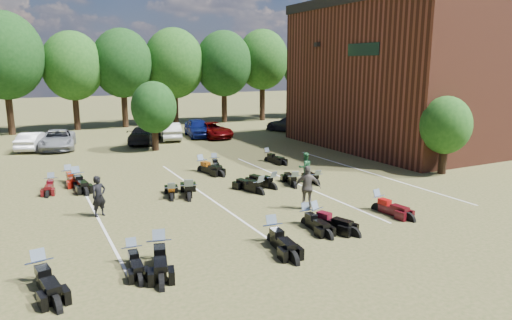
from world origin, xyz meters
TOP-DOWN VIEW (x-y plane):
  - ground at (0.00, 0.00)m, footprint 160.00×160.00m
  - car_1 at (-9.78, 19.73)m, footprint 2.69×4.22m
  - car_2 at (-8.19, 19.30)m, footprint 2.96×5.26m
  - car_3 at (-1.97, 18.78)m, footprint 3.76×5.17m
  - car_4 at (2.93, 20.19)m, footprint 2.46×4.76m
  - car_5 at (0.41, 19.81)m, footprint 2.34×4.49m
  - car_6 at (3.86, 19.15)m, footprint 2.51×4.79m
  - car_7 at (11.50, 19.08)m, footprint 3.59×5.33m
  - person_black at (-7.88, 2.06)m, footprint 0.72×0.61m
  - person_green at (2.58, 2.95)m, footprint 0.79×0.63m
  - person_grey at (0.12, -0.99)m, footprint 1.18×0.97m
  - motorcycle_0 at (-10.27, -3.26)m, footprint 1.17×2.51m
  - motorcycle_1 at (-7.71, -3.12)m, footprint 0.77×2.04m
  - motorcycle_2 at (-6.90, -3.31)m, footprint 1.34×2.57m
  - motorcycle_3 at (-3.03, -3.60)m, footprint 1.02×2.46m
  - motorcycle_4 at (-0.99, -2.62)m, footprint 0.77×2.14m
  - motorcycle_5 at (-0.67, -2.82)m, footprint 1.42×2.41m
  - motorcycle_6 at (2.68, -2.49)m, footprint 0.95×2.28m
  - motorcycle_8 at (-4.61, 2.94)m, footprint 1.17×2.17m
  - motorcycle_9 at (-3.91, 2.60)m, footprint 1.47×2.58m
  - motorcycle_10 at (0.36, 2.49)m, footprint 1.32×2.37m
  - motorcycle_11 at (-0.63, 1.97)m, footprint 1.29×2.37m
  - motorcycle_12 at (1.48, 2.23)m, footprint 1.23×2.26m
  - motorcycle_13 at (2.79, 2.14)m, footprint 1.01×2.08m
  - motorcycle_14 at (-9.36, 7.49)m, footprint 0.99×2.10m
  - motorcycle_15 at (-8.45, 8.61)m, footprint 0.90×2.29m
  - motorcycle_16 at (-8.19, 7.42)m, footprint 1.08×2.59m
  - motorcycle_17 at (-1.40, 7.70)m, footprint 1.41×2.52m
  - motorcycle_18 at (-0.29, 8.50)m, footprint 1.18×2.14m
  - motorcycle_20 at (3.36, 8.47)m, footprint 1.08×2.22m
  - brick_building at (22.00, 9.00)m, footprint 25.40×15.20m
  - tree_line at (-1.00, 29.00)m, footprint 56.00×6.00m
  - young_tree_near_building at (10.50, 1.00)m, footprint 2.80×2.80m
  - young_tree_midfield at (-2.00, 15.50)m, footprint 3.20×3.20m
  - parking_lines at (-3.00, 3.00)m, footprint 20.10×14.00m

SIDE VIEW (x-z plane):
  - ground at x=0.00m, z-range 0.00..0.00m
  - motorcycle_0 at x=-10.27m, z-range -0.67..0.67m
  - motorcycle_1 at x=-7.71m, z-range -0.56..0.56m
  - motorcycle_2 at x=-6.90m, z-range -0.68..0.68m
  - motorcycle_3 at x=-3.03m, z-range -0.67..0.67m
  - motorcycle_4 at x=-0.99m, z-range -0.59..0.59m
  - motorcycle_5 at x=-0.67m, z-range -0.64..0.64m
  - motorcycle_6 at x=2.68m, z-range -0.62..0.62m
  - motorcycle_8 at x=-4.61m, z-range -0.58..0.58m
  - motorcycle_9 at x=-3.91m, z-range -0.69..0.69m
  - motorcycle_10 at x=0.36m, z-range -0.63..0.63m
  - motorcycle_11 at x=-0.63m, z-range -0.63..0.63m
  - motorcycle_12 at x=1.48m, z-range -0.60..0.60m
  - motorcycle_13 at x=2.79m, z-range -0.56..0.56m
  - motorcycle_14 at x=-9.36m, z-range -0.56..0.56m
  - motorcycle_15 at x=-8.45m, z-range -0.62..0.62m
  - motorcycle_16 at x=-8.19m, z-range -0.70..0.70m
  - motorcycle_17 at x=-1.40m, z-range -0.67..0.67m
  - motorcycle_18 at x=-0.29m, z-range -0.57..0.57m
  - motorcycle_20 at x=3.36m, z-range -0.59..0.59m
  - parking_lines at x=-3.00m, z-range 0.00..0.01m
  - car_6 at x=3.86m, z-range 0.00..1.29m
  - car_1 at x=-9.78m, z-range 0.00..1.31m
  - car_2 at x=-8.19m, z-range 0.00..1.39m
  - car_3 at x=-1.97m, z-range 0.00..1.39m
  - car_5 at x=0.41m, z-range 0.00..1.41m
  - car_7 at x=11.50m, z-range 0.00..1.43m
  - car_4 at x=2.93m, z-range 0.00..1.55m
  - person_green at x=2.58m, z-range 0.00..1.57m
  - person_black at x=-7.88m, z-range 0.00..1.68m
  - person_grey at x=0.12m, z-range 0.00..1.88m
  - young_tree_near_building at x=10.50m, z-range 0.67..4.83m
  - young_tree_midfield at x=-2.00m, z-range 0.74..5.44m
  - brick_building at x=22.00m, z-range 0.01..10.71m
  - tree_line at x=-1.00m, z-range 1.42..11.20m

